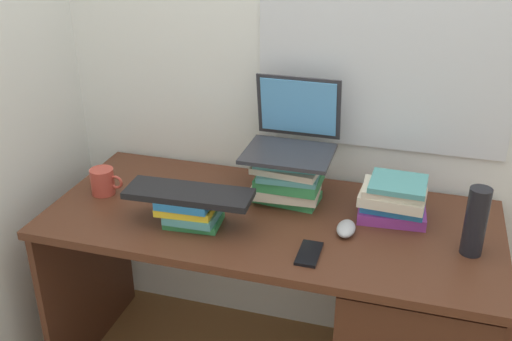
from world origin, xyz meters
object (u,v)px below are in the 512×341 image
Objects in this scene: laptop at (293,134)px; book_stack_side at (393,200)px; keyboard at (189,194)px; mug at (103,181)px; cell_phone at (309,253)px; desk at (378,319)px; book_stack_tall at (288,179)px; water_bottle at (476,222)px; book_stack_keyboard_riser at (190,209)px; computer_mouse at (346,229)px.

book_stack_side is at bearing -11.36° from laptop.
laptop is at bearing 45.77° from keyboard.
cell_phone is (0.81, -0.18, -0.04)m from mug.
desk is 0.58m from book_stack_tall.
book_stack_side is at bearing 6.39° from mug.
keyboard is 3.09× the size of cell_phone.
book_stack_side is 0.29m from water_bottle.
book_stack_keyboard_riser reaches higher than computer_mouse.
computer_mouse is 0.76× the size of cell_phone.
laptop is 2.24× the size of cell_phone.
book_stack_keyboard_riser is 1.70× the size of mug.
mug reaches higher than desk.
book_stack_side is at bearing 53.44° from cell_phone.
laptop reaches higher than keyboard.
laptop is (-0.37, 0.07, 0.17)m from book_stack_side.
keyboard is at bearing -174.49° from water_bottle.
book_stack_side is 1.06× the size of water_bottle.
laptop is 2.93× the size of computer_mouse.
book_stack_side is 0.69m from keyboard.
computer_mouse is at bearing 9.47° from book_stack_keyboard_riser.
computer_mouse is 0.47× the size of water_bottle.
computer_mouse is at bearing -34.22° from book_stack_tall.
book_stack_tall is 0.37m from book_stack_keyboard_riser.
desk is 11.34× the size of cell_phone.
book_stack_keyboard_riser is at bearing 170.31° from cell_phone.
book_stack_keyboard_riser is at bearing -160.53° from book_stack_side.
water_bottle is at bearing -30.36° from book_stack_side.
mug is at bearing 179.28° from desk.
water_bottle is at bearing 17.94° from cell_phone.
computer_mouse is at bearing 179.31° from water_bottle.
keyboard reaches higher than computer_mouse.
water_bottle is (0.89, 0.09, -0.00)m from keyboard.
book_stack_keyboard_riser is at bearing 95.54° from keyboard.
keyboard is 3.37× the size of mug.
desk is 0.79m from keyboard.
book_stack_tall reaches higher than mug.
cell_phone is (-0.22, -0.17, 0.34)m from desk.
book_stack_tall is 0.29m from computer_mouse.
desk is at bearing 175.79° from water_bottle.
book_stack_side is at bearing 88.47° from desk.
book_stack_tall reaches higher than book_stack_keyboard_riser.
laptop is at bearing 137.35° from computer_mouse.
laptop reaches higher than book_stack_side.
mug is at bearing -163.98° from laptop.
book_stack_tall is 2.03× the size of mug.
keyboard is (-0.64, -0.11, 0.45)m from desk.
keyboard is at bearing -16.85° from mug.
mug is (-0.66, -0.19, -0.19)m from laptop.
book_stack_keyboard_riser reaches higher than cell_phone.
laptop is (0.27, 0.30, 0.18)m from book_stack_keyboard_riser.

